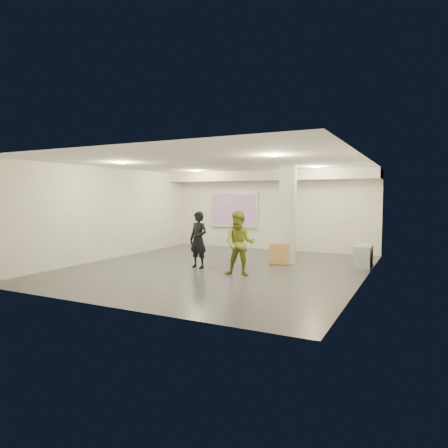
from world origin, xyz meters
The scene contains 19 objects.
floor centered at (0.00, 0.00, 0.00)m, with size 8.00×9.00×0.01m, color #373A3E.
ceiling centered at (0.00, 0.00, 3.00)m, with size 8.00×9.00×0.01m, color white.
wall_back centered at (0.00, 4.50, 1.50)m, with size 8.00×0.01×3.00m, color silver.
wall_front centered at (0.00, -4.50, 1.50)m, with size 8.00×0.01×3.00m, color silver.
wall_left centered at (-4.00, 0.00, 1.50)m, with size 0.01×9.00×3.00m, color silver.
wall_right centered at (4.00, 0.00, 1.50)m, with size 0.01×9.00×3.00m, color silver.
soffit_band centered at (0.00, 3.95, 2.82)m, with size 8.00×1.10×0.36m, color silver.
downlight_nw centered at (-2.20, 2.50, 2.98)m, with size 0.22×0.22×0.02m, color #EDE080.
downlight_ne centered at (2.20, 2.50, 2.98)m, with size 0.22×0.22×0.02m, color #EDE080.
downlight_sw centered at (-2.20, -1.50, 2.98)m, with size 0.22×0.22×0.02m, color #EDE080.
downlight_se centered at (2.20, -1.50, 2.98)m, with size 0.22×0.22×0.02m, color #EDE080.
column centered at (1.50, 1.80, 1.50)m, with size 0.52×0.52×3.00m, color silver.
projection_screen centered at (-1.60, 4.45, 1.53)m, with size 2.10×0.13×1.42m.
credenza centered at (3.72, 2.10, 0.32)m, with size 0.46×1.10×0.64m, color #9A9EA0.
papers_stack centered at (3.72, 2.07, 0.66)m, with size 0.28×0.36×0.02m, color silver.
cardboard_back centered at (1.38, 1.37, 0.31)m, with size 0.57×0.05×0.63m, color #A17540.
cardboard_front centered at (1.21, 1.71, 0.28)m, with size 0.52×0.05×0.57m, color #A17540.
woman centered at (-0.52, -0.21, 0.82)m, with size 0.59×0.39×1.63m, color black.
man centered at (1.01, -0.71, 0.84)m, with size 0.82×0.64×1.68m, color olive.
Camera 1 is at (5.26, -10.09, 2.07)m, focal length 32.00 mm.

